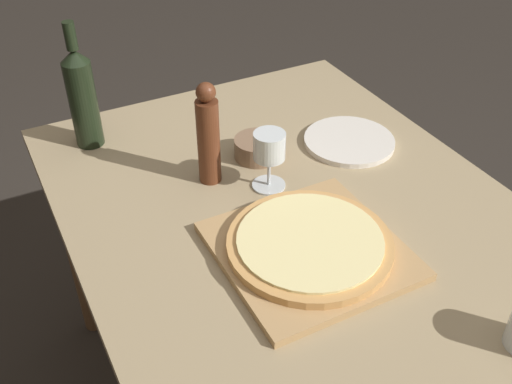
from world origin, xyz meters
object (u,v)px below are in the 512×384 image
(wine_bottle, at_px, (82,96))
(small_bowl, at_px, (257,148))
(pizza, at_px, (310,243))
(pepper_mill, at_px, (208,136))
(wine_glass, at_px, (269,150))

(wine_bottle, bearing_deg, small_bowl, -35.68)
(pizza, xyz_separation_m, wine_bottle, (-0.28, 0.62, 0.11))
(pizza, xyz_separation_m, pepper_mill, (-0.07, 0.33, 0.09))
(small_bowl, bearing_deg, pepper_mill, -166.06)
(small_bowl, bearing_deg, pizza, -100.94)
(wine_bottle, xyz_separation_m, small_bowl, (0.35, -0.25, -0.11))
(pizza, height_order, wine_bottle, wine_bottle)
(wine_glass, bearing_deg, pizza, -98.73)
(pizza, bearing_deg, small_bowl, 79.06)
(wine_bottle, height_order, wine_glass, wine_bottle)
(pizza, distance_m, wine_bottle, 0.69)
(wine_bottle, distance_m, wine_glass, 0.50)
(pizza, height_order, small_bowl, small_bowl)
(wine_bottle, distance_m, pepper_mill, 0.36)
(wine_bottle, height_order, small_bowl, wine_bottle)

